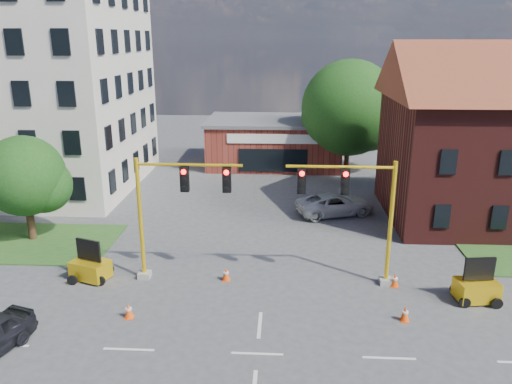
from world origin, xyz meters
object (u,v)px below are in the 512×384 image
(signal_mast_west, at_px, (173,205))
(trailer_west, at_px, (90,267))
(signal_mast_east, at_px, (356,208))
(pickup_white, at_px, (335,204))
(trailer_east, at_px, (477,288))

(signal_mast_west, height_order, trailer_west, signal_mast_west)
(signal_mast_east, height_order, trailer_west, signal_mast_east)
(pickup_white, bearing_deg, signal_mast_west, 120.18)
(signal_mast_west, distance_m, pickup_white, 13.71)
(signal_mast_west, bearing_deg, trailer_west, -175.97)
(trailer_west, bearing_deg, trailer_east, 16.22)
(signal_mast_east, bearing_deg, trailer_east, -14.76)
(signal_mast_east, xyz_separation_m, trailer_west, (-12.98, -0.30, -3.28))
(signal_mast_east, bearing_deg, signal_mast_west, 180.00)
(trailer_east, distance_m, pickup_white, 12.62)
(signal_mast_east, bearing_deg, pickup_white, 89.42)
(signal_mast_east, height_order, pickup_white, signal_mast_east)
(signal_mast_west, height_order, signal_mast_east, same)
(signal_mast_west, distance_m, signal_mast_east, 8.71)
(pickup_white, bearing_deg, signal_mast_east, 160.97)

